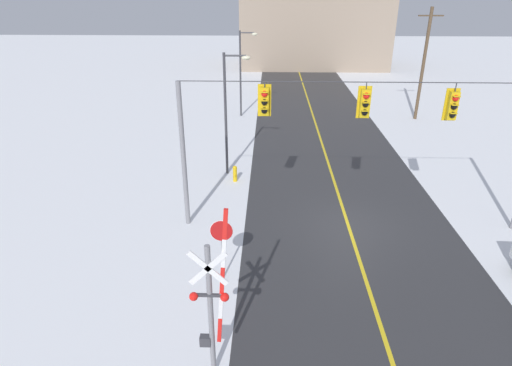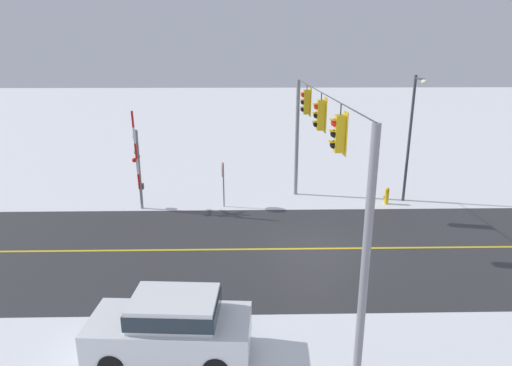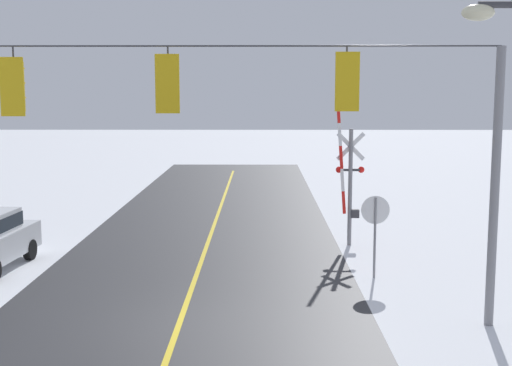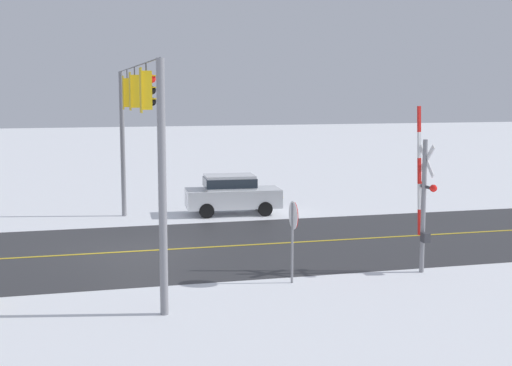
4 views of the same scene
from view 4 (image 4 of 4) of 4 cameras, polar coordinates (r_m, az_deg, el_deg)
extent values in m
plane|color=white|center=(24.57, -9.37, -5.43)|extent=(160.00, 160.00, 0.00)
cylinder|color=gray|center=(17.15, -7.51, -0.49)|extent=(0.20, 0.20, 6.20)
cylinder|color=gray|center=(31.02, -10.65, 3.04)|extent=(0.20, 0.20, 6.20)
cylinder|color=#38383D|center=(23.96, -9.69, 9.18)|extent=(14.00, 0.04, 0.04)
cylinder|color=#38383D|center=(20.28, -8.81, 9.20)|extent=(0.04, 0.04, 0.22)
cube|color=gold|center=(20.27, -8.77, 7.36)|extent=(0.34, 0.28, 1.08)
cube|color=gold|center=(20.25, -9.22, 7.35)|extent=(0.52, 0.03, 1.26)
sphere|color=red|center=(20.29, -8.36, 8.27)|extent=(0.24, 0.24, 0.24)
cube|color=gold|center=(20.29, -8.17, 8.51)|extent=(0.26, 0.16, 0.03)
sphere|color=black|center=(20.28, -8.34, 7.37)|extent=(0.24, 0.24, 0.24)
cube|color=gold|center=(20.29, -8.15, 7.61)|extent=(0.26, 0.16, 0.03)
sphere|color=black|center=(20.29, -8.33, 6.46)|extent=(0.24, 0.24, 0.24)
cube|color=gold|center=(20.29, -8.13, 6.70)|extent=(0.26, 0.16, 0.03)
cylinder|color=#38383D|center=(24.11, -9.72, 8.86)|extent=(0.04, 0.04, 0.27)
cube|color=gold|center=(24.10, -9.68, 7.26)|extent=(0.34, 0.28, 1.08)
cube|color=gold|center=(24.09, -10.06, 7.25)|extent=(0.52, 0.03, 1.26)
sphere|color=red|center=(24.11, -9.34, 8.03)|extent=(0.24, 0.24, 0.24)
cube|color=gold|center=(24.12, -9.18, 8.23)|extent=(0.26, 0.16, 0.03)
sphere|color=black|center=(24.11, -9.32, 7.27)|extent=(0.24, 0.24, 0.24)
cube|color=gold|center=(24.12, -9.16, 7.47)|extent=(0.26, 0.16, 0.03)
sphere|color=black|center=(24.12, -9.31, 6.51)|extent=(0.24, 0.24, 0.24)
cube|color=gold|center=(24.12, -9.15, 6.71)|extent=(0.26, 0.16, 0.03)
cylinder|color=#38383D|center=(27.43, -10.30, 8.61)|extent=(0.04, 0.04, 0.33)
cube|color=gold|center=(27.43, -10.27, 7.14)|extent=(0.34, 0.28, 1.08)
cube|color=gold|center=(27.41, -10.60, 7.13)|extent=(0.52, 0.03, 1.26)
sphere|color=red|center=(27.44, -9.97, 7.81)|extent=(0.24, 0.24, 0.24)
cube|color=gold|center=(27.44, -9.82, 7.99)|extent=(0.26, 0.16, 0.03)
sphere|color=black|center=(27.44, -9.95, 7.15)|extent=(0.24, 0.24, 0.24)
cube|color=gold|center=(27.44, -9.81, 7.33)|extent=(0.26, 0.16, 0.03)
sphere|color=black|center=(27.44, -9.94, 6.48)|extent=(0.24, 0.24, 0.24)
cube|color=gold|center=(27.45, -9.79, 6.66)|extent=(0.26, 0.16, 0.03)
cylinder|color=gray|center=(20.18, 2.92, -4.84)|extent=(0.07, 0.07, 2.30)
cylinder|color=#B71414|center=(20.03, 3.05, -2.60)|extent=(0.76, 0.03, 0.76)
cylinder|color=white|center=(20.02, 2.99, -2.60)|extent=(0.80, 0.01, 0.80)
cylinder|color=gray|center=(21.74, 13.27, -1.85)|extent=(0.14, 0.14, 4.00)
cube|color=white|center=(21.58, 13.50, 1.82)|extent=(0.98, 0.04, 0.98)
cube|color=white|center=(21.58, 13.50, 1.82)|extent=(0.98, 0.04, 0.98)
cube|color=#38383D|center=(21.67, 13.41, -0.28)|extent=(0.80, 0.06, 0.08)
sphere|color=red|center=(21.36, 14.03, -0.41)|extent=(0.22, 0.22, 0.22)
sphere|color=red|center=(22.03, 13.09, -0.15)|extent=(0.22, 0.22, 0.22)
cube|color=red|center=(22.01, 12.98, -3.09)|extent=(0.16, 0.08, 0.78)
cube|color=white|center=(21.93, 12.97, -1.07)|extent=(0.16, 0.08, 0.78)
cube|color=red|center=(21.88, 12.96, 0.95)|extent=(0.16, 0.08, 0.78)
cube|color=white|center=(21.86, 12.95, 2.98)|extent=(0.16, 0.08, 0.78)
cube|color=red|center=(21.86, 12.94, 5.02)|extent=(0.16, 0.08, 0.78)
cube|color=#38383D|center=(21.74, 13.42, -4.27)|extent=(0.28, 0.20, 0.28)
cube|color=white|center=(31.24, -1.85, -1.20)|extent=(2.01, 4.20, 0.80)
cube|color=white|center=(31.12, -2.13, 0.07)|extent=(1.63, 2.22, 0.64)
cube|color=#232D38|center=(31.12, -2.13, 0.07)|extent=(1.67, 2.30, 0.40)
sphere|color=#EFEACC|center=(32.17, 1.63, -0.85)|extent=(0.16, 0.16, 0.16)
sphere|color=#EFEACC|center=(31.07, 2.09, -1.15)|extent=(0.16, 0.16, 0.16)
cylinder|color=black|center=(32.30, 0.16, -1.62)|extent=(0.26, 0.65, 0.64)
cylinder|color=black|center=(30.75, 0.73, -2.09)|extent=(0.26, 0.65, 0.64)
cylinder|color=black|center=(31.92, -4.33, -1.75)|extent=(0.26, 0.65, 0.64)
cylinder|color=black|center=(30.35, -3.98, -2.24)|extent=(0.26, 0.65, 0.64)
camera|label=1|loc=(27.80, 28.54, 14.91)|focal=30.35mm
camera|label=2|loc=(40.05, -7.77, 10.58)|focal=30.46mm
camera|label=3|loc=(25.39, -44.49, 4.80)|focal=47.22mm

